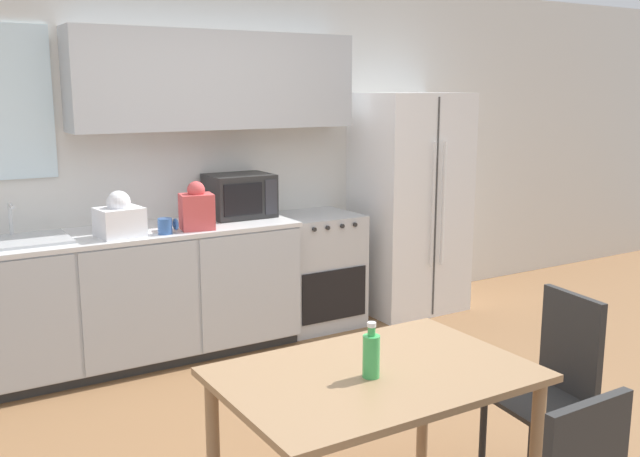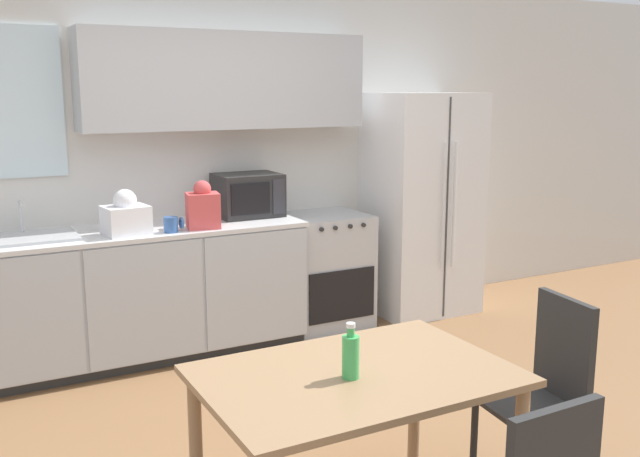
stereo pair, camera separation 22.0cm
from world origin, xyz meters
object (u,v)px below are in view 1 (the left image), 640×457
object	(u,v)px
oven_range	(315,270)
coffee_mug	(166,226)
drink_bottle	(371,355)
microwave	(239,196)
refrigerator	(410,203)
dining_table	(375,395)
dining_chair_side	(555,377)

from	to	relation	value
oven_range	coffee_mug	world-z (taller)	coffee_mug
oven_range	drink_bottle	xyz separation A→B (m)	(-1.28, -2.58, 0.40)
microwave	coffee_mug	xyz separation A→B (m)	(-0.69, -0.33, -0.11)
refrigerator	dining_table	distance (m)	3.30
microwave	coffee_mug	size ratio (longest dim) A/B	3.57
microwave	dining_chair_side	bearing A→B (deg)	-82.33
coffee_mug	drink_bottle	size ratio (longest dim) A/B	0.58
dining_table	drink_bottle	xyz separation A→B (m)	(-0.05, -0.04, 0.19)
microwave	coffee_mug	world-z (taller)	microwave
dining_table	coffee_mug	bearing A→B (deg)	91.39
microwave	coffee_mug	bearing A→B (deg)	-154.02
oven_range	coffee_mug	size ratio (longest dim) A/B	6.85
refrigerator	microwave	distance (m)	1.53
coffee_mug	dining_table	size ratio (longest dim) A/B	0.11
coffee_mug	dining_chair_side	distance (m)	2.61
refrigerator	drink_bottle	world-z (taller)	refrigerator
refrigerator	microwave	xyz separation A→B (m)	(-1.52, 0.12, 0.17)
oven_range	coffee_mug	bearing A→B (deg)	-168.70
refrigerator	dining_table	xyz separation A→B (m)	(-2.15, -2.50, -0.26)
microwave	oven_range	bearing A→B (deg)	-7.16
dining_table	dining_chair_side	world-z (taller)	dining_chair_side
microwave	dining_table	distance (m)	2.72
coffee_mug	dining_table	bearing A→B (deg)	-88.61
dining_chair_side	drink_bottle	world-z (taller)	drink_bottle
microwave	dining_table	bearing A→B (deg)	-103.56
coffee_mug	dining_table	xyz separation A→B (m)	(0.06, -2.28, -0.32)
microwave	drink_bottle	bearing A→B (deg)	-104.33
coffee_mug	dining_chair_side	world-z (taller)	coffee_mug
refrigerator	dining_chair_side	xyz separation A→B (m)	(-1.15, -2.56, -0.38)
oven_range	drink_bottle	size ratio (longest dim) A/B	4.00
microwave	dining_table	xyz separation A→B (m)	(-0.63, -2.61, -0.43)
oven_range	coffee_mug	distance (m)	1.42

